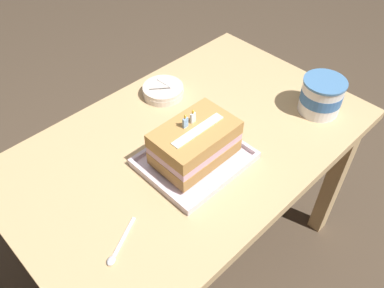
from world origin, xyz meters
TOP-DOWN VIEW (x-y plane):
  - ground_plane at (0.00, 0.00)m, footprint 8.00×8.00m
  - dining_table at (0.00, 0.00)m, footprint 1.19×0.75m
  - foil_tray at (-0.05, -0.08)m, footprint 0.31×0.26m
  - birthday_cake at (-0.05, -0.08)m, footprint 0.24×0.16m
  - bowl_stack at (0.10, 0.24)m, footprint 0.15×0.15m
  - ice_cream_tub at (0.43, -0.20)m, footprint 0.15×0.15m
  - serving_spoon_near_tray at (-0.41, -0.16)m, footprint 0.14×0.08m

SIDE VIEW (x-z plane):
  - ground_plane at x=0.00m, z-range 0.00..0.00m
  - dining_table at x=0.00m, z-range 0.26..0.97m
  - serving_spoon_near_tray at x=-0.41m, z-range 0.71..0.72m
  - foil_tray at x=-0.05m, z-range 0.71..0.73m
  - bowl_stack at x=0.10m, z-range 0.69..0.78m
  - ice_cream_tub at x=0.43m, z-range 0.72..0.84m
  - birthday_cake at x=-0.05m, z-range 0.72..0.88m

